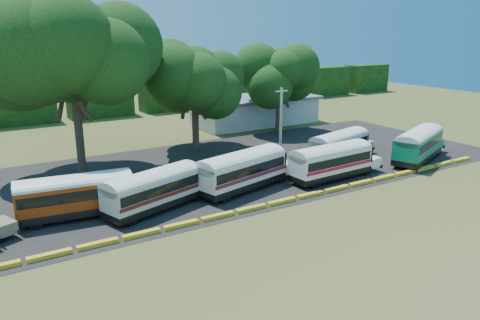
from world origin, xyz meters
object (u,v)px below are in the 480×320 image
bus_red (78,193)px  bus_teal (419,143)px  bus_cream_west (155,188)px  tree_west (71,52)px  bus_white_red (332,160)px

bus_red → bus_teal: bus_teal is taller
bus_cream_west → tree_west: 16.88m
bus_teal → bus_white_red: bearing=157.1°
bus_teal → bus_cream_west: bearing=155.0°
bus_red → bus_cream_west: bearing=-10.2°
bus_red → bus_white_red: size_ratio=1.00×
tree_west → bus_red: bearing=-104.4°
bus_red → tree_west: bearing=82.4°
tree_west → bus_cream_west: bearing=-80.0°
bus_cream_west → bus_teal: 29.32m
tree_west → bus_white_red: bearing=-37.3°
bus_white_red → tree_west: bearing=139.7°
bus_red → bus_teal: size_ratio=0.95×
bus_white_red → bus_teal: bearing=-4.0°
bus_white_red → bus_red: bearing=169.4°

